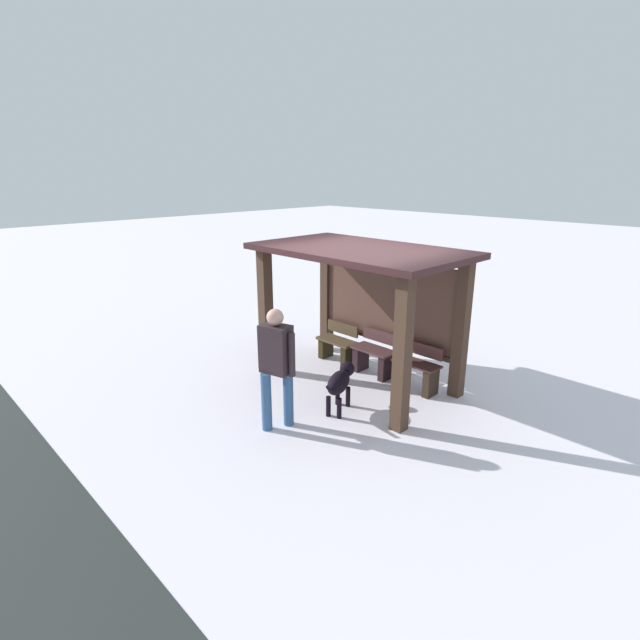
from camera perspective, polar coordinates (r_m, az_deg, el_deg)
The scene contains 7 objects.
ground_plane at distance 8.17m, azimuth 4.29°, elevation -7.33°, with size 60.00×60.00×0.00m, color white.
bus_shelter at distance 7.76m, azimuth 5.48°, elevation 4.61°, with size 3.34×1.97×2.27m.
bench_left_inside at distance 8.92m, azimuth 2.11°, elevation -3.03°, with size 0.77×0.34×0.70m.
bench_center_inside at distance 8.38m, azimuth 6.46°, elevation -4.37°, with size 0.77×0.38×0.76m.
bench_right_inside at distance 7.90m, azimuth 11.40°, elevation -5.98°, with size 0.77×0.34×0.76m.
person_walking at distance 6.42m, azimuth -5.21°, elevation -4.78°, with size 0.60×0.47×1.70m.
dog at distance 7.09m, azimuth 2.39°, elevation -7.35°, with size 0.51×0.91×0.63m.
Camera 1 is at (4.85, -5.63, 3.41)m, focal length 26.92 mm.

